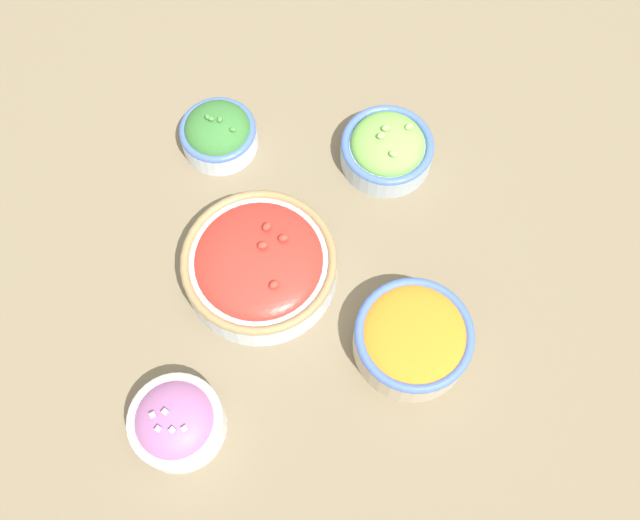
{
  "coord_description": "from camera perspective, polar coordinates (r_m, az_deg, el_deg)",
  "views": [
    {
      "loc": [
        -0.37,
        -0.02,
        0.9
      ],
      "look_at": [
        0.0,
        0.0,
        0.03
      ],
      "focal_mm": 40.0,
      "sensor_mm": 36.0,
      "label": 1
    }
  ],
  "objects": [
    {
      "name": "ground_plane",
      "position": [
        0.98,
        0.0,
        -0.69
      ],
      "size": [
        3.0,
        3.0,
        0.0
      ],
      "primitive_type": "plane",
      "color": "#75664C"
    },
    {
      "name": "bowl_red_onion",
      "position": [
        0.9,
        -11.43,
        -12.56
      ],
      "size": [
        0.12,
        0.12,
        0.07
      ],
      "color": "white",
      "rests_on": "ground_plane"
    },
    {
      "name": "bowl_broccoli",
      "position": [
        1.05,
        -8.14,
        10.05
      ],
      "size": [
        0.11,
        0.11,
        0.07
      ],
      "color": "silver",
      "rests_on": "ground_plane"
    },
    {
      "name": "bowl_lettuce",
      "position": [
        1.03,
        5.38,
        8.93
      ],
      "size": [
        0.13,
        0.13,
        0.07
      ],
      "color": "#B2C1CC",
      "rests_on": "ground_plane"
    },
    {
      "name": "bowl_cherry_tomatoes",
      "position": [
        0.95,
        -4.86,
        -0.34
      ],
      "size": [
        0.21,
        0.21,
        0.08
      ],
      "color": "silver",
      "rests_on": "ground_plane"
    },
    {
      "name": "bowl_carrots",
      "position": [
        0.91,
        7.45,
        -6.18
      ],
      "size": [
        0.15,
        0.15,
        0.06
      ],
      "color": "beige",
      "rests_on": "ground_plane"
    }
  ]
}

